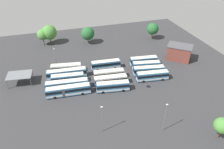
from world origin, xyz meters
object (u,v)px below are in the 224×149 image
at_px(bus_row1_slot0, 113,86).
at_px(lamp_post_near_entrance, 102,118).
at_px(lamp_post_mid_lot, 165,117).
at_px(tree_west_edge, 88,33).
at_px(bus_row2_slot1, 152,76).
at_px(lamp_post_far_corner, 55,57).
at_px(bus_row0_slot0, 68,90).
at_px(bus_row2_slot4, 144,61).
at_px(bus_row1_slot4, 106,65).
at_px(tree_east_edge, 43,35).
at_px(bus_row0_slot1, 67,85).
at_px(tree_northeast, 222,126).
at_px(bus_row2_slot2, 149,70).
at_px(bus_row0_slot2, 68,78).
at_px(bus_row2_slot3, 146,66).
at_px(bus_row1_slot1, 111,80).
at_px(bus_row0_slot3, 67,73).
at_px(depot_building, 179,52).
at_px(tree_north_edge, 49,32).
at_px(tree_south_edge, 153,29).
at_px(bus_row0_slot4, 66,68).
at_px(bus_row1_slot2, 109,74).
at_px(maintenance_shelter, 19,75).

relative_size(bus_row1_slot0, lamp_post_near_entrance, 1.30).
height_order(lamp_post_mid_lot, tree_west_edge, lamp_post_mid_lot).
relative_size(bus_row2_slot1, lamp_post_far_corner, 1.42).
bearing_deg(bus_row0_slot0, lamp_post_far_corner, 96.64).
xyz_separation_m(bus_row2_slot4, lamp_post_mid_lot, (-9.59, -35.01, 3.30)).
xyz_separation_m(bus_row1_slot4, tree_east_edge, (-23.09, 30.33, 3.54)).
xyz_separation_m(bus_row0_slot1, tree_northeast, (36.21, -33.80, 2.57)).
bearing_deg(bus_row0_slot0, bus_row2_slot2, 6.67).
distance_m(bus_row1_slot4, lamp_post_mid_lot, 37.28).
relative_size(bus_row0_slot2, bus_row2_slot3, 1.06).
bearing_deg(tree_northeast, bus_row2_slot1, 99.33).
relative_size(bus_row1_slot1, bus_row1_slot4, 1.00).
distance_m(bus_row0_slot3, lamp_post_far_corner, 9.69).
xyz_separation_m(depot_building, tree_northeast, (-13.05, -41.78, 1.19)).
bearing_deg(tree_east_edge, tree_north_edge, 11.67).
height_order(lamp_post_near_entrance, tree_north_edge, tree_north_edge).
distance_m(bus_row1_slot4, bus_row2_slot2, 17.37).
bearing_deg(bus_row1_slot0, tree_south_edge, 48.28).
bearing_deg(bus_row0_slot3, bus_row2_slot2, -13.18).
distance_m(bus_row1_slot1, bus_row2_slot3, 17.55).
bearing_deg(bus_row2_slot3, bus_row0_slot4, 166.52).
xyz_separation_m(bus_row1_slot1, lamp_post_mid_lot, (7.64, -25.45, 3.30)).
distance_m(bus_row0_slot1, bus_row1_slot0, 16.08).
bearing_deg(tree_northeast, bus_row1_slot2, 119.29).
xyz_separation_m(bus_row0_slot4, tree_south_edge, (46.46, 19.53, 3.65)).
distance_m(bus_row1_slot0, bus_row2_slot4, 22.13).
xyz_separation_m(bus_row1_slot1, bus_row2_slot3, (16.62, 5.64, -0.00)).
bearing_deg(bus_row1_slot1, bus_row2_slot2, 6.93).
bearing_deg(tree_east_edge, bus_row2_slot1, -49.04).
bearing_deg(bus_row0_slot1, bus_row2_slot1, -6.36).
distance_m(bus_row0_slot0, tree_east_edge, 43.81).
relative_size(bus_row2_slot1, depot_building, 1.00).
xyz_separation_m(lamp_post_near_entrance, tree_west_edge, (8.04, 57.79, 0.35)).
distance_m(bus_row1_slot0, depot_building, 36.76).
bearing_deg(bus_row0_slot2, tree_south_edge, 30.01).
relative_size(bus_row2_slot1, tree_south_edge, 1.43).
bearing_deg(bus_row0_slot1, bus_row2_slot3, 7.03).
height_order(bus_row2_slot1, tree_west_edge, tree_west_edge).
relative_size(bus_row0_slot2, bus_row2_slot4, 1.04).
relative_size(depot_building, maintenance_shelter, 1.32).
bearing_deg(bus_row2_slot2, bus_row0_slot0, -173.33).
height_order(bus_row0_slot0, bus_row2_slot4, same).
xyz_separation_m(bus_row2_slot2, tree_northeast, (4.72, -34.07, 2.57)).
height_order(bus_row1_slot0, bus_row2_slot4, same).
bearing_deg(bus_row1_slot1, tree_northeast, -57.16).
relative_size(bus_row1_slot2, lamp_post_mid_lot, 1.21).
bearing_deg(maintenance_shelter, tree_east_edge, 72.99).
xyz_separation_m(bus_row0_slot2, lamp_post_near_entrance, (6.08, -26.39, 3.03)).
relative_size(bus_row0_slot3, bus_row1_slot2, 1.30).
xyz_separation_m(tree_east_edge, tree_northeast, (42.55, -73.59, -0.97)).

